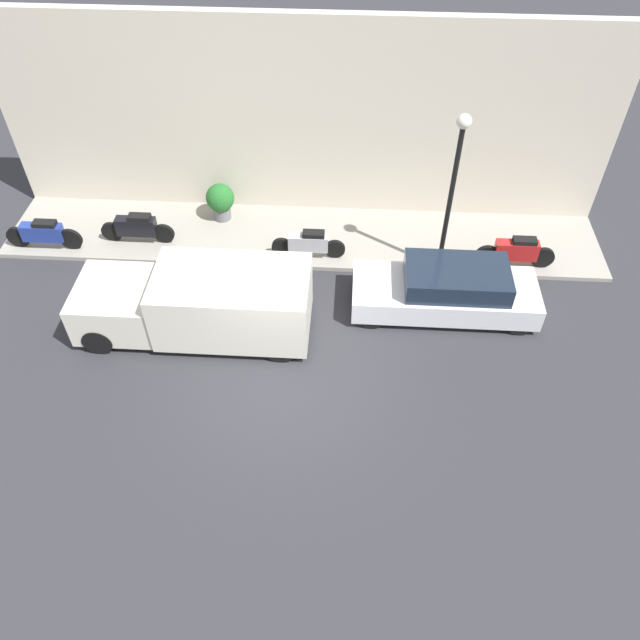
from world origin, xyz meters
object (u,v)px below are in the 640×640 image
object	(u,v)px
delivery_van	(198,302)
motorcycle_blue	(43,233)
scooter_silver	(309,243)
streetlamp	(455,173)
motorcycle_black	(137,227)
motorcycle_red	(516,251)
potted_plant	(220,200)
parked_car	(448,290)

from	to	relation	value
delivery_van	motorcycle_blue	xyz separation A→B (m)	(2.60, 4.63, -0.28)
scooter_silver	streetlamp	bearing A→B (deg)	-93.88
motorcycle_blue	streetlamp	xyz separation A→B (m)	(-0.16, -10.27, 2.32)
motorcycle_blue	motorcycle_black	size ratio (longest dim) A/B	1.03
delivery_van	streetlamp	distance (m)	6.47
motorcycle_red	delivery_van	bearing A→B (deg)	109.04
motorcycle_red	motorcycle_black	size ratio (longest dim) A/B	1.02
scooter_silver	motorcycle_red	world-z (taller)	motorcycle_red
motorcycle_black	potted_plant	distance (m)	2.34
motorcycle_red	motorcycle_blue	distance (m)	12.18
motorcycle_red	streetlamp	size ratio (longest dim) A/B	0.48
delivery_van	potted_plant	size ratio (longest dim) A/B	5.03
delivery_van	potted_plant	bearing A→B (deg)	3.26
motorcycle_black	scooter_silver	bearing A→B (deg)	-94.36
motorcycle_blue	streetlamp	distance (m)	10.53
scooter_silver	parked_car	bearing A→B (deg)	-116.00
motorcycle_blue	potted_plant	xyz separation A→B (m)	(1.58, -4.40, 0.13)
motorcycle_red	motorcycle_black	world-z (taller)	motorcycle_red
scooter_silver	potted_plant	size ratio (longest dim) A/B	1.82
motorcycle_black	streetlamp	distance (m)	8.26
motorcycle_black	parked_car	bearing A→B (deg)	-104.13
motorcycle_red	streetlamp	bearing A→B (deg)	94.91
streetlamp	scooter_silver	bearing A→B (deg)	86.12
parked_car	streetlamp	size ratio (longest dim) A/B	1.04
delivery_van	motorcycle_black	distance (m)	3.78
parked_car	motorcycle_blue	bearing A→B (deg)	81.23
delivery_van	motorcycle_blue	bearing A→B (deg)	60.67
motorcycle_black	delivery_van	bearing A→B (deg)	-143.06
motorcycle_black	potted_plant	xyz separation A→B (m)	(1.17, -2.03, 0.14)
parked_car	delivery_van	xyz separation A→B (m)	(-1.01, 5.69, 0.24)
scooter_silver	potted_plant	distance (m)	2.96
streetlamp	motorcycle_blue	bearing A→B (deg)	89.09
scooter_silver	delivery_van	bearing A→B (deg)	139.29
motorcycle_red	streetlamp	xyz separation A→B (m)	(-0.16, 1.91, 2.31)
delivery_van	streetlamp	bearing A→B (deg)	-66.60
parked_car	potted_plant	bearing A→B (deg)	61.86
motorcycle_red	potted_plant	bearing A→B (deg)	78.54
parked_car	scooter_silver	world-z (taller)	parked_car
motorcycle_black	streetlamp	size ratio (longest dim) A/B	0.47
potted_plant	scooter_silver	bearing A→B (deg)	-120.88
streetlamp	potted_plant	xyz separation A→B (m)	(1.74, 5.88, -2.18)
motorcycle_blue	motorcycle_black	distance (m)	2.40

